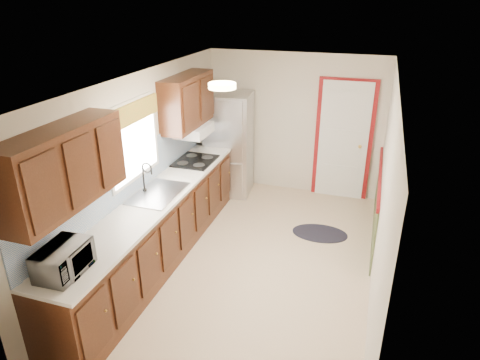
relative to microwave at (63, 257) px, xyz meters
The scene contains 8 objects.
room_shell 2.29m from the microwave, 58.39° to the left, with size 3.20×5.20×2.52m.
kitchen_run 1.69m from the microwave, 91.22° to the left, with size 0.63×4.00×2.20m.
back_wall_trim 4.71m from the microwave, 62.21° to the left, with size 1.12×2.30×2.08m.
ceiling_fixture 2.33m from the microwave, 62.78° to the left, with size 0.30×0.30×0.06m, color #FFD88C.
microwave is the anchor object (origin of this frame).
refrigerator 4.01m from the microwave, 87.43° to the left, with size 0.80×0.77×1.76m.
rug 3.74m from the microwave, 57.07° to the left, with size 0.81×0.52×0.01m, color black.
cooktop 2.93m from the microwave, 89.80° to the left, with size 0.55×0.66×0.02m, color black.
Camera 1 is at (1.30, -4.52, 3.29)m, focal length 32.00 mm.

